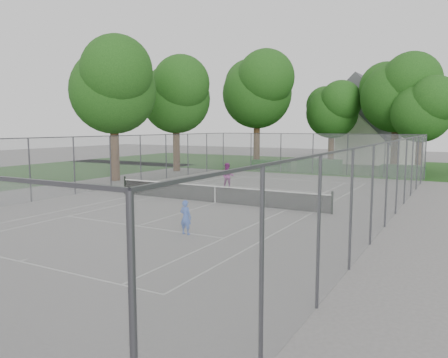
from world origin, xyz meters
The scene contains 17 objects.
ground centered at (0.00, 0.00, 0.00)m, with size 120.00×120.00×0.00m, color slate.
grass_far centered at (0.00, 26.00, 0.00)m, with size 60.00×20.00×0.00m, color #194012.
court_markings centered at (0.00, 0.00, 0.01)m, with size 11.03×23.83×0.01m.
tennis_net centered at (0.00, 0.00, 0.51)m, with size 12.87×0.10×1.10m.
perimeter_fence centered at (0.00, 0.00, 1.81)m, with size 18.08×34.08×3.52m.
tree_far_left centered at (-7.29, 21.16, 8.07)m, with size 8.16×7.45×11.74m.
tree_far_midleft centered at (-0.48, 24.75, 5.99)m, with size 6.07×5.54×8.73m.
tree_far_midright centered at (5.97, 22.95, 7.34)m, with size 7.43×6.78×10.68m.
tree_far_right centered at (8.29, 20.63, 5.70)m, with size 5.78×5.28×8.31m.
tree_side_back centered at (-11.80, 13.16, 7.17)m, with size 7.26×6.63×10.44m.
tree_side_front centered at (-11.60, 4.79, 7.32)m, with size 7.41×6.76×10.65m.
hedge_left centered at (-4.59, 18.44, 0.45)m, with size 3.64×1.09×0.91m, color #174817.
hedge_mid centered at (0.31, 18.06, 0.60)m, with size 3.84×1.10×1.21m, color #174817.
hedge_right centered at (7.33, 17.74, 0.50)m, with size 3.34×1.22×1.00m, color #174817.
house centered at (2.90, 31.12, 4.01)m, with size 7.99×6.20×9.95m.
girl_player centered at (2.53, -6.55, 0.67)m, with size 0.49×0.32×1.33m, color blue.
woman_player centered at (-1.94, 4.98, 0.87)m, with size 0.84×0.66×1.73m, color #832B74.
Camera 1 is at (11.79, -20.15, 4.10)m, focal length 35.00 mm.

